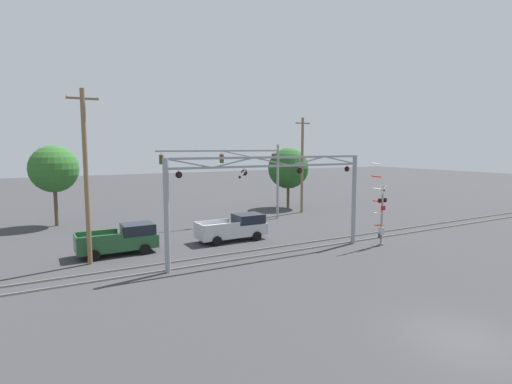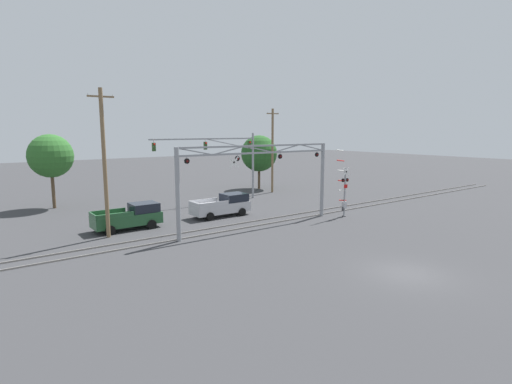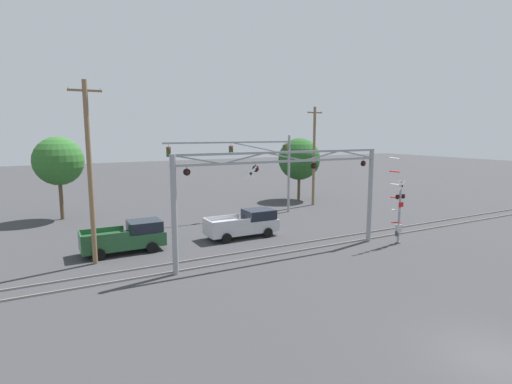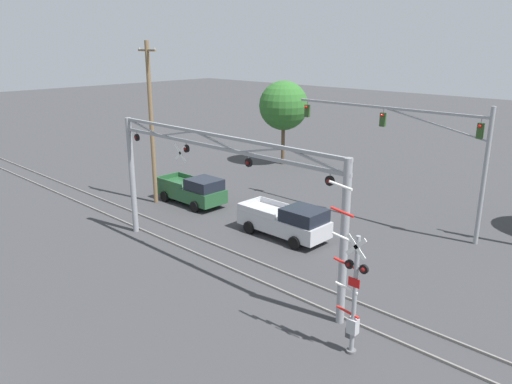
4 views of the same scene
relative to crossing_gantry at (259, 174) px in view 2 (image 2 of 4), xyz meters
name	(u,v)px [view 2 (image 2 of 4)]	position (x,y,z in m)	size (l,w,h in m)	color
ground_plane	(407,274)	(0.01, -13.24, -4.30)	(200.00, 200.00, 0.00)	#38383A
rail_track_near	(257,225)	(0.01, 0.28, -4.25)	(80.00, 0.08, 0.10)	gray
rail_track_far	(247,222)	(0.01, 1.72, -4.25)	(80.00, 0.08, 0.10)	gray
crossing_gantry	(259,174)	(0.00, 0.00, 0.00)	(14.42, 0.32, 6.56)	gray
crossing_signal_mast	(344,192)	(8.42, -1.40, -2.07)	(1.68, 0.35, 6.06)	gray
traffic_signal_span	(230,154)	(4.74, 11.64, 0.87)	(12.35, 0.39, 7.40)	gray
pickup_truck_lead	(223,205)	(-0.12, 5.29, -3.33)	(5.37, 2.26, 1.95)	#B7B7BC
pickup_truck_following	(130,217)	(-8.53, 5.53, -3.34)	(5.16, 2.26, 1.95)	#23512D
utility_pole_left	(104,162)	(-10.69, 4.00, 1.14)	(1.80, 0.28, 10.58)	brown
utility_pole_right	(272,150)	(12.21, 13.52, 1.00)	(1.80, 0.28, 10.30)	brown
background_tree_beyond_span	(51,156)	(-11.72, 18.41, 0.89)	(4.25, 4.25, 7.33)	brown
background_tree_far_left_verge	(259,153)	(12.77, 17.01, 0.38)	(4.74, 4.74, 7.06)	brown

